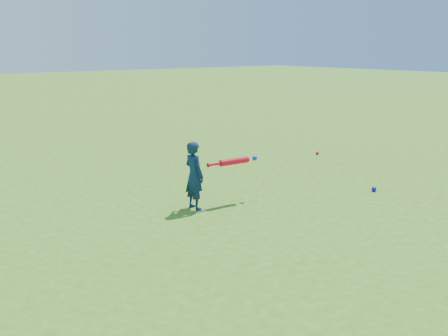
% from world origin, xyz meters
% --- Properties ---
extents(ground, '(80.00, 80.00, 0.00)m').
position_xyz_m(ground, '(0.00, 0.00, 0.00)').
color(ground, '#346618').
rests_on(ground, ground).
extents(child, '(0.24, 0.36, 0.97)m').
position_xyz_m(child, '(-0.41, -0.40, 0.49)').
color(child, '#0D2041').
rests_on(child, ground).
extents(ground_ball_red, '(0.07, 0.07, 0.07)m').
position_xyz_m(ground_ball_red, '(3.73, 1.00, 0.03)').
color(ground_ball_red, red).
rests_on(ground_ball_red, ground).
extents(ground_ball_blue, '(0.08, 0.08, 0.08)m').
position_xyz_m(ground_ball_blue, '(2.34, -1.43, 0.04)').
color(ground_ball_blue, '#0B0FC8').
rests_on(ground_ball_blue, ground).
extents(bat_swing, '(0.86, 0.13, 0.10)m').
position_xyz_m(bat_swing, '(0.26, -0.51, 0.62)').
color(bat_swing, red).
rests_on(bat_swing, ground).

